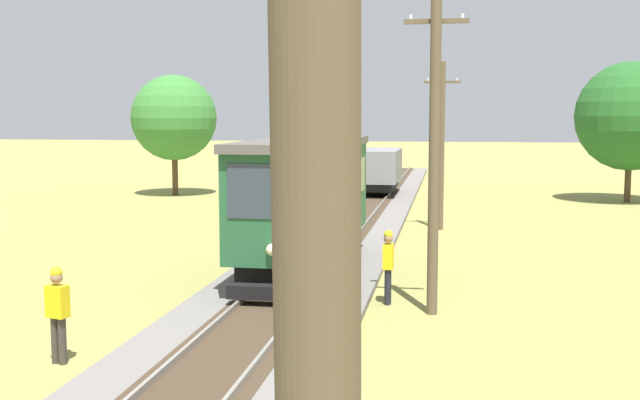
% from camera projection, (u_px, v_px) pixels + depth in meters
% --- Properties ---
extents(red_tram, '(2.60, 8.54, 4.79)m').
position_uv_depth(red_tram, '(305.00, 198.00, 21.27)').
color(red_tram, '#235633').
rests_on(red_tram, rail_right).
extents(freight_car, '(2.40, 5.20, 2.31)m').
position_uv_depth(freight_car, '(377.00, 169.00, 41.99)').
color(freight_car, slate).
rests_on(freight_car, rail_right).
extents(utility_pole_foreground, '(1.40, 0.60, 7.30)m').
position_uv_depth(utility_pole_foreground, '(318.00, 378.00, 2.13)').
color(utility_pole_foreground, brown).
rests_on(utility_pole_foreground, ground).
extents(utility_pole_near_tram, '(1.40, 0.58, 7.38)m').
position_uv_depth(utility_pole_near_tram, '(434.00, 147.00, 16.86)').
color(utility_pole_near_tram, brown).
rests_on(utility_pole_near_tram, ground).
extents(utility_pole_mid, '(1.40, 0.49, 6.53)m').
position_uv_depth(utility_pole_mid, '(441.00, 144.00, 29.81)').
color(utility_pole_mid, brown).
rests_on(utility_pole_mid, ground).
extents(gravel_pile, '(2.79, 2.79, 1.19)m').
position_uv_depth(gravel_pile, '(323.00, 179.00, 46.97)').
color(gravel_pile, '#9E998E').
rests_on(gravel_pile, ground).
extents(track_worker, '(0.43, 0.33, 1.78)m').
position_uv_depth(track_worker, '(58.00, 310.00, 13.84)').
color(track_worker, '#38332D').
rests_on(track_worker, ground).
extents(second_worker, '(0.24, 0.38, 1.78)m').
position_uv_depth(second_worker, '(388.00, 263.00, 18.24)').
color(second_worker, black).
rests_on(second_worker, ground).
extents(tree_left_near, '(5.58, 5.58, 7.22)m').
position_uv_depth(tree_left_near, '(631.00, 116.00, 39.37)').
color(tree_left_near, '#4C3823').
rests_on(tree_left_near, ground).
extents(tree_right_near, '(4.76, 4.76, 6.72)m').
position_uv_depth(tree_right_near, '(174.00, 118.00, 42.90)').
color(tree_right_near, '#4C3823').
rests_on(tree_right_near, ground).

